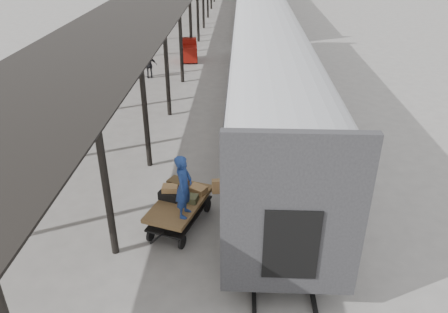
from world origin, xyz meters
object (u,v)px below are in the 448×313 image
(porter, at_px, (184,186))
(luggage_tug, at_px, (190,51))
(pedestrian, at_px, (149,65))
(baggage_cart, at_px, (180,207))

(porter, bearing_deg, luggage_tug, 16.16)
(luggage_tug, xyz_separation_m, pedestrian, (-1.99, -3.71, 0.11))
(pedestrian, bearing_deg, baggage_cart, 84.43)
(luggage_tug, bearing_deg, porter, -90.08)
(pedestrian, bearing_deg, porter, 84.72)
(baggage_cart, bearing_deg, porter, -51.14)
(porter, bearing_deg, baggage_cart, 31.25)
(baggage_cart, bearing_deg, pedestrian, 122.25)
(luggage_tug, distance_m, pedestrian, 4.21)
(luggage_tug, relative_size, porter, 0.92)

